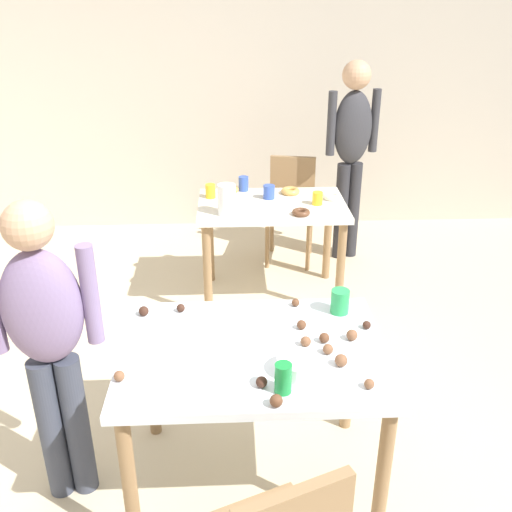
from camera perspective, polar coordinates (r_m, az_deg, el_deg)
ground_plane at (r=3.08m, az=-0.50°, el=-18.93°), size 6.40×6.40×0.00m
wall_back at (r=5.48m, az=-1.86°, el=16.27°), size 6.40×0.10×2.60m
dining_table_near at (r=2.52m, az=-0.25°, el=-11.07°), size 1.13×0.82×0.75m
dining_table_far at (r=4.14m, az=1.60°, el=3.76°), size 1.05×0.69×0.75m
chair_far_table at (r=4.86m, az=3.51°, el=5.30°), size 0.47×0.47×0.87m
person_girl_near at (r=2.51m, az=-20.07°, el=-7.38°), size 0.46×0.25×1.43m
person_adult_far at (r=4.79m, az=9.53°, el=11.00°), size 0.45×0.27×1.65m
mixing_bowl at (r=2.31m, az=4.22°, el=-10.83°), size 0.17×0.17×0.07m
soda_can at (r=2.20m, az=2.72°, el=-12.06°), size 0.07×0.07×0.12m
fork_near at (r=2.50m, az=-1.06°, el=-8.51°), size 0.17×0.02×0.01m
cup_near_0 at (r=2.72m, az=8.37°, el=-4.50°), size 0.09×0.09×0.12m
cake_ball_0 at (r=2.73m, az=-11.13°, el=-5.40°), size 0.05×0.05×0.05m
cake_ball_1 at (r=2.59m, az=4.56°, el=-6.85°), size 0.04×0.04×0.04m
cake_ball_2 at (r=2.63m, az=10.97°, el=-6.76°), size 0.04×0.04×0.04m
cake_ball_3 at (r=2.44m, az=7.18°, el=-9.20°), size 0.04×0.04×0.04m
cake_ball_4 at (r=2.51m, az=6.82°, el=-8.10°), size 0.04×0.04×0.04m
cake_ball_5 at (r=2.54m, az=9.54°, el=-7.78°), size 0.05×0.05×0.05m
cake_ball_6 at (r=2.37m, az=8.48°, el=-10.25°), size 0.05×0.05×0.05m
cake_ball_7 at (r=2.77m, az=3.96°, el=-4.65°), size 0.04×0.04×0.04m
cake_ball_8 at (r=2.24m, az=0.56°, el=-12.45°), size 0.04×0.04×0.04m
cake_ball_9 at (r=2.33m, az=-13.48°, el=-11.56°), size 0.04×0.04×0.04m
cake_ball_10 at (r=2.48m, az=4.98°, el=-8.48°), size 0.04×0.04×0.04m
cake_ball_11 at (r=2.74m, az=-7.51°, el=-5.16°), size 0.04×0.04×0.04m
cake_ball_12 at (r=2.15m, az=2.03°, el=-14.22°), size 0.05×0.05×0.05m
cake_ball_13 at (r=2.28m, az=11.21°, el=-12.39°), size 0.04×0.04×0.04m
pitcher_far at (r=3.86m, az=-2.94°, el=5.63°), size 0.12×0.12×0.21m
cup_far_0 at (r=4.20m, az=-4.56°, el=6.47°), size 0.07×0.07×0.10m
cup_far_1 at (r=4.35m, az=-1.25°, el=7.22°), size 0.07×0.07×0.11m
cup_far_2 at (r=4.08m, az=6.14°, el=5.74°), size 0.07×0.07×0.09m
cup_far_3 at (r=4.18m, az=1.30°, el=6.40°), size 0.08×0.08×0.10m
donut_far_0 at (r=3.88m, az=4.51°, el=4.36°), size 0.12×0.12×0.04m
donut_far_1 at (r=4.22m, az=7.58°, el=5.93°), size 0.14×0.14×0.04m
donut_far_2 at (r=4.34m, az=-2.49°, el=6.67°), size 0.12×0.12×0.04m
donut_far_3 at (r=4.30m, az=3.45°, el=6.48°), size 0.14×0.14×0.04m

